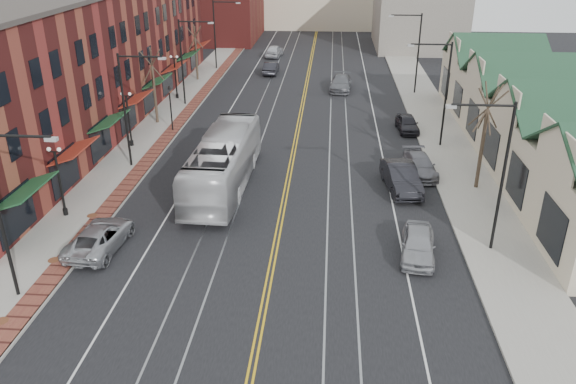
% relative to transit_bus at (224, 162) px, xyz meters
% --- Properties ---
extents(ground, '(160.00, 160.00, 0.00)m').
position_rel_transit_bus_xyz_m(ground, '(4.14, -13.07, -1.77)').
color(ground, black).
rests_on(ground, ground).
extents(sidewalk_left, '(4.00, 120.00, 0.15)m').
position_rel_transit_bus_xyz_m(sidewalk_left, '(-7.86, 6.93, -1.70)').
color(sidewalk_left, gray).
rests_on(sidewalk_left, ground).
extents(sidewalk_right, '(4.00, 120.00, 0.15)m').
position_rel_transit_bus_xyz_m(sidewalk_right, '(16.14, 6.93, -1.70)').
color(sidewalk_right, gray).
rests_on(sidewalk_right, ground).
extents(building_left, '(10.00, 50.00, 11.00)m').
position_rel_transit_bus_xyz_m(building_left, '(-14.86, 13.93, 3.73)').
color(building_left, maroon).
rests_on(building_left, ground).
extents(building_right, '(8.00, 36.00, 4.60)m').
position_rel_transit_bus_xyz_m(building_right, '(22.14, 6.93, 0.53)').
color(building_right, beige).
rests_on(building_right, ground).
extents(backdrop_right, '(12.00, 16.00, 11.00)m').
position_rel_transit_bus_xyz_m(backdrop_right, '(19.14, 51.93, 3.73)').
color(backdrop_right, slate).
rests_on(backdrop_right, ground).
extents(streetlight_l_0, '(3.33, 0.25, 8.00)m').
position_rel_transit_bus_xyz_m(streetlight_l_0, '(-6.91, -13.07, 3.25)').
color(streetlight_l_0, black).
rests_on(streetlight_l_0, sidewalk_left).
extents(streetlight_l_1, '(3.33, 0.25, 8.00)m').
position_rel_transit_bus_xyz_m(streetlight_l_1, '(-6.91, 2.93, 3.25)').
color(streetlight_l_1, black).
rests_on(streetlight_l_1, sidewalk_left).
extents(streetlight_l_2, '(3.33, 0.25, 8.00)m').
position_rel_transit_bus_xyz_m(streetlight_l_2, '(-6.91, 18.93, 3.25)').
color(streetlight_l_2, black).
rests_on(streetlight_l_2, sidewalk_left).
extents(streetlight_l_3, '(3.33, 0.25, 8.00)m').
position_rel_transit_bus_xyz_m(streetlight_l_3, '(-6.91, 34.93, 3.25)').
color(streetlight_l_3, black).
rests_on(streetlight_l_3, sidewalk_left).
extents(streetlight_r_0, '(3.33, 0.25, 8.00)m').
position_rel_transit_bus_xyz_m(streetlight_r_0, '(15.19, -7.07, 3.25)').
color(streetlight_r_0, black).
rests_on(streetlight_r_0, sidewalk_right).
extents(streetlight_r_1, '(3.33, 0.25, 8.00)m').
position_rel_transit_bus_xyz_m(streetlight_r_1, '(15.19, 8.93, 3.25)').
color(streetlight_r_1, black).
rests_on(streetlight_r_1, sidewalk_right).
extents(streetlight_r_2, '(3.33, 0.25, 8.00)m').
position_rel_transit_bus_xyz_m(streetlight_r_2, '(15.19, 24.93, 3.25)').
color(streetlight_r_2, black).
rests_on(streetlight_r_2, sidewalk_right).
extents(lamppost_l_1, '(0.84, 0.28, 4.27)m').
position_rel_transit_bus_xyz_m(lamppost_l_1, '(-8.66, -5.07, 0.43)').
color(lamppost_l_1, black).
rests_on(lamppost_l_1, sidewalk_left).
extents(lamppost_l_2, '(0.84, 0.28, 4.27)m').
position_rel_transit_bus_xyz_m(lamppost_l_2, '(-8.66, 6.93, 0.43)').
color(lamppost_l_2, black).
rests_on(lamppost_l_2, sidewalk_left).
extents(lamppost_l_3, '(0.84, 0.28, 4.27)m').
position_rel_transit_bus_xyz_m(lamppost_l_3, '(-8.66, 20.93, 0.43)').
color(lamppost_l_3, black).
rests_on(lamppost_l_3, sidewalk_left).
extents(tree_left_near, '(1.78, 1.37, 6.48)m').
position_rel_transit_bus_xyz_m(tree_left_near, '(-8.36, 12.93, 1.74)').
color(tree_left_near, '#382B21').
rests_on(tree_left_near, sidewalk_left).
extents(tree_left_far, '(1.66, 1.28, 6.02)m').
position_rel_transit_bus_xyz_m(tree_left_far, '(-8.36, 28.93, 1.50)').
color(tree_left_far, '#382B21').
rests_on(tree_left_far, sidewalk_left).
extents(tree_right_mid, '(1.90, 1.46, 6.93)m').
position_rel_transit_bus_xyz_m(tree_right_mid, '(16.64, 0.93, 1.98)').
color(tree_right_mid, '#382B21').
rests_on(tree_right_mid, sidewalk_right).
extents(manhole_near, '(0.60, 0.60, 0.02)m').
position_rel_transit_bus_xyz_m(manhole_near, '(-7.06, -15.07, -1.61)').
color(manhole_near, '#592D19').
rests_on(manhole_near, sidewalk_left).
extents(manhole_mid, '(0.60, 0.60, 0.02)m').
position_rel_transit_bus_xyz_m(manhole_mid, '(-7.06, -10.07, -1.61)').
color(manhole_mid, '#592D19').
rests_on(manhole_mid, sidewalk_left).
extents(manhole_far, '(0.60, 0.60, 0.02)m').
position_rel_transit_bus_xyz_m(manhole_far, '(-7.06, -5.07, -1.61)').
color(manhole_far, '#592D19').
rests_on(manhole_far, sidewalk_left).
extents(traffic_signal, '(0.18, 0.15, 3.80)m').
position_rel_transit_bus_xyz_m(traffic_signal, '(-6.46, 10.93, 0.58)').
color(traffic_signal, black).
rests_on(traffic_signal, sidewalk_left).
extents(transit_bus, '(3.35, 12.80, 3.54)m').
position_rel_transit_bus_xyz_m(transit_bus, '(0.00, 0.00, 0.00)').
color(transit_bus, silver).
rests_on(transit_bus, ground).
extents(parked_suv, '(2.69, 5.20, 1.40)m').
position_rel_transit_bus_xyz_m(parked_suv, '(-5.16, -8.49, -1.07)').
color(parked_suv, '#A1A3A8').
rests_on(parked_suv, ground).
extents(parked_car_a, '(2.26, 4.47, 1.46)m').
position_rel_transit_bus_xyz_m(parked_car_a, '(11.64, -7.99, -1.04)').
color(parked_car_a, '#9D9EA4').
rests_on(parked_car_a, ground).
extents(parked_car_b, '(2.50, 5.41, 1.72)m').
position_rel_transit_bus_xyz_m(parked_car_b, '(11.64, 0.45, -0.91)').
color(parked_car_b, black).
rests_on(parked_car_b, ground).
extents(parked_car_c, '(2.34, 4.84, 1.36)m').
position_rel_transit_bus_xyz_m(parked_car_c, '(13.22, 3.13, -1.09)').
color(parked_car_c, slate).
rests_on(parked_car_c, ground).
extents(parked_car_d, '(1.90, 4.12, 1.37)m').
position_rel_transit_bus_xyz_m(parked_car_d, '(13.44, 12.60, -1.09)').
color(parked_car_d, '#222227').
rests_on(parked_car_d, ground).
extents(distant_car_left, '(1.63, 4.41, 1.44)m').
position_rel_transit_bus_xyz_m(distant_car_left, '(-0.32, 32.88, -1.05)').
color(distant_car_left, black).
rests_on(distant_car_left, ground).
extents(distant_car_right, '(2.56, 5.44, 1.53)m').
position_rel_transit_bus_xyz_m(distant_car_right, '(7.92, 25.89, -1.00)').
color(distant_car_right, slate).
rests_on(distant_car_right, ground).
extents(distant_car_far, '(2.39, 4.91, 1.61)m').
position_rel_transit_bus_xyz_m(distant_car_far, '(-0.96, 42.98, -0.96)').
color(distant_car_far, silver).
rests_on(distant_car_far, ground).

